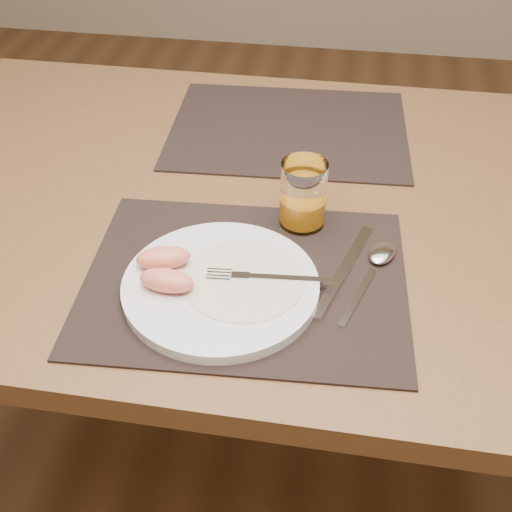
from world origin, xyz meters
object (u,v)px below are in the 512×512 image
Objects in this scene: placemat_far at (289,129)px; spoon at (378,259)px; table at (269,233)px; fork at (258,277)px; juice_glass at (303,198)px; placemat_near at (245,279)px; plate at (221,286)px; knife at (339,278)px.

spoon is (0.18, -0.37, 0.01)m from placemat_far.
table is 0.26m from fork.
placemat_near is at bearing -114.05° from juice_glass.
spoon is at bearing 24.40° from plate.
table is 5.19× the size of plate.
table is 3.11× the size of placemat_near.
placemat_near is 4.23× the size of juice_glass.
knife is (0.12, -0.42, 0.00)m from placemat_far.
placemat_far is at bearing 89.20° from placemat_near.
table is at bearing 139.94° from spoon.
knife is at bearing 17.13° from plate.
table is 3.11× the size of placemat_far.
placemat_near is 0.44m from placemat_far.
placemat_near is 0.04m from plate.
juice_glass is at bearing 65.95° from placemat_near.
fork reaches higher than knife.
juice_glass is (0.04, 0.16, 0.03)m from fork.
placemat_near is at bearing -160.10° from spoon.
fork is at bearing -34.63° from placemat_near.
fork reaches higher than plate.
fork is at bearing -153.77° from spoon.
plate is (-0.03, -0.25, 0.10)m from table.
fork reaches higher than placemat_near.
spoon is (0.18, -0.15, 0.09)m from table.
placemat_near is at bearing 145.37° from fork.
knife is (0.13, -0.20, 0.09)m from table.
knife is at bearing 8.35° from placemat_near.
knife is at bearing -61.92° from juice_glass.
placemat_far is (0.01, 0.44, 0.00)m from placemat_near.
placemat_far is 2.09× the size of knife.
placemat_near is 1.67× the size of plate.
table is at bearing 89.70° from placemat_near.
plate reaches higher than knife.
placemat_near is at bearing -90.80° from placemat_far.
fork reaches higher than placemat_far.
placemat_near is at bearing -90.30° from table.
spoon is at bearing -40.06° from table.
fork is (0.02, -0.23, 0.11)m from table.
table is 0.27m from plate.
juice_glass reaches higher than plate.
plate reaches higher than spoon.
placemat_near is at bearing -171.65° from knife.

